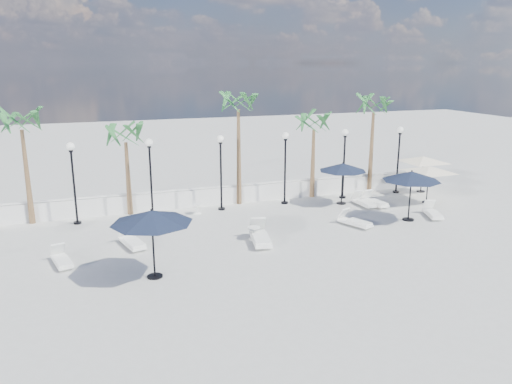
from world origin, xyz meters
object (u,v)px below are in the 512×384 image
object	(u,v)px
lounger_0	(132,241)
lounger_6	(433,213)
parasol_navy_mid	(343,167)
parasol_cream_sq_b	(424,157)
parasol_navy_right	(412,176)
parasol_navy_left	(152,217)
lounger_7	(374,201)
lounger_3	(260,236)
lounger_4	(355,221)
parasol_cream_sq_a	(429,167)
lounger_2	(62,259)
lounger_5	(364,202)

from	to	relation	value
lounger_0	lounger_6	world-z (taller)	lounger_0
parasol_navy_mid	parasol_cream_sq_b	size ratio (longest dim) A/B	0.56
parasol_navy_right	lounger_0	bearing A→B (deg)	176.56
parasol_navy_left	parasol_navy_mid	size ratio (longest dim) A/B	1.13
lounger_7	lounger_3	bearing A→B (deg)	-162.82
lounger_0	lounger_7	bearing A→B (deg)	-5.59
lounger_4	parasol_cream_sq_a	size ratio (longest dim) A/B	0.41
lounger_0	lounger_2	xyz separation A→B (m)	(-2.68, -1.10, -0.03)
lounger_4	parasol_cream_sq_a	world-z (taller)	parasol_cream_sq_a
lounger_4	lounger_5	distance (m)	3.54
lounger_2	lounger_7	xyz separation A→B (m)	(15.40, 3.08, 0.02)
lounger_0	parasol_cream_sq_a	bearing A→B (deg)	-8.84
lounger_0	parasol_navy_left	bearing A→B (deg)	-97.07
lounger_2	parasol_navy_left	world-z (taller)	parasol_navy_left
lounger_6	parasol_cream_sq_a	bearing A→B (deg)	79.10
lounger_4	lounger_3	bearing A→B (deg)	164.64
lounger_0	parasol_navy_right	xyz separation A→B (m)	(12.87, -0.77, 1.92)
lounger_2	lounger_6	bearing A→B (deg)	-11.77
lounger_0	lounger_3	xyz separation A→B (m)	(5.12, -1.32, 0.04)
lounger_4	lounger_6	bearing A→B (deg)	-23.54
lounger_0	parasol_navy_left	size ratio (longest dim) A/B	0.67
lounger_3	lounger_4	distance (m)	4.92
lounger_5	parasol_navy_left	world-z (taller)	parasol_navy_left
lounger_5	lounger_0	bearing A→B (deg)	-172.21
lounger_0	lounger_7	xyz separation A→B (m)	(12.73, 1.98, -0.01)
lounger_0	lounger_4	xyz separation A→B (m)	(10.00, -0.67, -0.01)
lounger_2	parasol_navy_mid	size ratio (longest dim) A/B	0.67
lounger_6	parasol_navy_left	size ratio (longest dim) A/B	0.63
lounger_2	lounger_3	bearing A→B (deg)	-14.67
lounger_0	lounger_5	distance (m)	12.35
lounger_5	parasol_navy_left	xyz separation A→B (m)	(-11.73, -5.52, 2.00)
lounger_3	parasol_navy_left	bearing A→B (deg)	-145.01
lounger_0	parasol_cream_sq_b	world-z (taller)	parasol_cream_sq_b
lounger_0	parasol_navy_left	distance (m)	3.95
parasol_navy_right	parasol_navy_left	bearing A→B (deg)	-168.12
lounger_4	lounger_2	bearing A→B (deg)	159.02
parasol_navy_mid	parasol_cream_sq_a	xyz separation A→B (m)	(4.44, -1.33, -0.00)
lounger_0	lounger_3	bearing A→B (deg)	-28.86
lounger_6	parasol_navy_right	xyz separation A→B (m)	(-1.45, -0.06, 1.94)
parasol_navy_left	lounger_0	bearing A→B (deg)	97.35
lounger_4	lounger_7	distance (m)	3.80
lounger_7	parasol_cream_sq_b	distance (m)	4.84
lounger_6	lounger_0	bearing A→B (deg)	-162.49
lounger_4	lounger_7	xyz separation A→B (m)	(2.72, 2.65, 0.01)
parasol_navy_left	parasol_navy_right	world-z (taller)	parasol_navy_left
lounger_5	lounger_6	size ratio (longest dim) A/B	0.96
lounger_3	parasol_navy_right	size ratio (longest dim) A/B	0.81
lounger_5	lounger_6	xyz separation A→B (m)	(2.16, -2.85, 0.00)
lounger_2	lounger_5	distance (m)	15.19
lounger_7	parasol_navy_right	bearing A→B (deg)	-93.35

